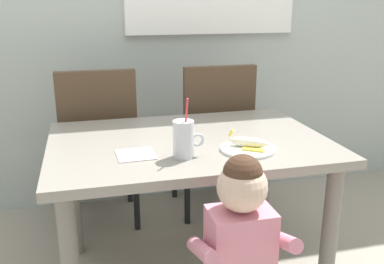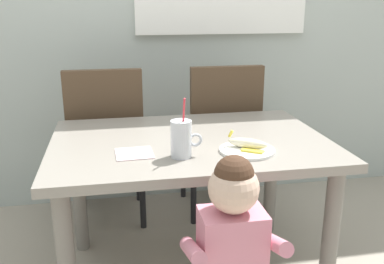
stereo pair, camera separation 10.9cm
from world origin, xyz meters
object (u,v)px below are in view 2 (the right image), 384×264
(dining_table, at_px, (190,161))
(paper_napkin, at_px, (134,153))
(toddler_standing, at_px, (232,242))
(milk_cup, at_px, (182,141))
(dining_chair_right, at_px, (221,132))
(dining_chair_left, at_px, (106,138))
(snack_plate, at_px, (247,150))
(peeled_banana, at_px, (248,144))

(dining_table, distance_m, paper_napkin, 0.32)
(toddler_standing, bearing_deg, dining_table, 93.91)
(dining_table, height_order, milk_cup, milk_cup)
(dining_chair_right, bearing_deg, toddler_standing, 77.44)
(dining_chair_left, xyz_separation_m, snack_plate, (0.58, -0.82, 0.18))
(dining_chair_left, relative_size, paper_napkin, 6.40)
(dining_chair_right, bearing_deg, snack_plate, 82.92)
(peeled_banana, bearing_deg, toddler_standing, -114.34)
(milk_cup, bearing_deg, peeled_banana, 3.48)
(snack_plate, bearing_deg, toddler_standing, -113.89)
(dining_table, relative_size, snack_plate, 5.37)
(milk_cup, bearing_deg, toddler_standing, -72.37)
(dining_table, height_order, peeled_banana, peeled_banana)
(milk_cup, height_order, peeled_banana, milk_cup)
(dining_table, relative_size, paper_napkin, 8.23)
(dining_chair_left, relative_size, milk_cup, 3.86)
(toddler_standing, bearing_deg, peeled_banana, 65.66)
(toddler_standing, xyz_separation_m, milk_cup, (-0.11, 0.36, 0.25))
(snack_plate, bearing_deg, dining_chair_right, 82.92)
(peeled_banana, bearing_deg, dining_chair_left, 125.86)
(dining_table, distance_m, dining_chair_left, 0.73)
(dining_chair_right, xyz_separation_m, paper_napkin, (-0.56, -0.76, 0.17))
(dining_chair_right, xyz_separation_m, snack_plate, (-0.10, -0.82, 0.18))
(dining_chair_left, height_order, snack_plate, dining_chair_left)
(milk_cup, height_order, paper_napkin, milk_cup)
(dining_table, bearing_deg, paper_napkin, -150.10)
(dining_chair_right, xyz_separation_m, peeled_banana, (-0.10, -0.81, 0.20))
(dining_chair_left, distance_m, dining_chair_right, 0.69)
(paper_napkin, bearing_deg, dining_table, 29.90)
(dining_table, xyz_separation_m, dining_chair_right, (0.30, 0.61, -0.07))
(paper_napkin, bearing_deg, toddler_standing, -55.05)
(snack_plate, height_order, peeled_banana, peeled_banana)
(dining_chair_right, bearing_deg, paper_napkin, 53.51)
(peeled_banana, relative_size, paper_napkin, 1.11)
(peeled_banana, bearing_deg, snack_plate, -133.70)
(dining_chair_right, distance_m, milk_cup, 0.94)
(paper_napkin, bearing_deg, milk_cup, -20.58)
(toddler_standing, relative_size, paper_napkin, 5.59)
(snack_plate, distance_m, paper_napkin, 0.46)
(toddler_standing, relative_size, peeled_banana, 5.02)
(toddler_standing, height_order, milk_cup, milk_cup)
(dining_chair_left, distance_m, milk_cup, 0.92)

